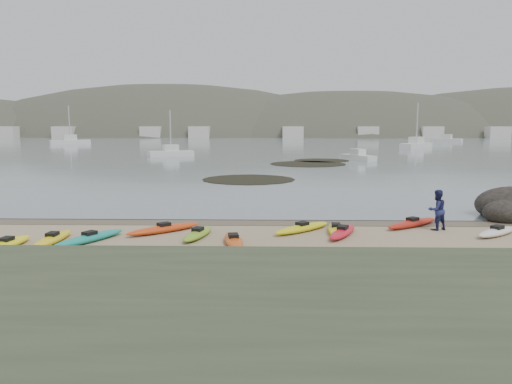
{
  "coord_description": "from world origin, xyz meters",
  "views": [
    {
      "loc": [
        0.65,
        -25.56,
        5.03
      ],
      "look_at": [
        0.0,
        0.0,
        1.5
      ],
      "focal_mm": 35.0,
      "sensor_mm": 36.0,
      "label": 1
    }
  ],
  "objects": [
    {
      "name": "wet_sand",
      "position": [
        0.0,
        -0.3,
        0.0
      ],
      "size": [
        60.0,
        60.0,
        0.0
      ],
      "primitive_type": "plane",
      "color": "brown",
      "rests_on": "ground"
    },
    {
      "name": "moored_boats",
      "position": [
        4.1,
        81.56,
        0.58
      ],
      "size": [
        103.62,
        73.95,
        1.26
      ],
      "color": "silver",
      "rests_on": "ground"
    },
    {
      "name": "ground",
      "position": [
        0.0,
        0.0,
        0.0
      ],
      "size": [
        600.0,
        600.0,
        0.0
      ],
      "primitive_type": "plane",
      "color": "tan",
      "rests_on": "ground"
    },
    {
      "name": "person_east",
      "position": [
        8.62,
        -2.11,
        0.96
      ],
      "size": [
        1.14,
        1.03,
        1.93
      ],
      "primitive_type": "imported",
      "rotation": [
        0.0,
        0.0,
        3.53
      ],
      "color": "navy",
      "rests_on": "ground"
    },
    {
      "name": "water",
      "position": [
        0.0,
        300.0,
        0.01
      ],
      "size": [
        1200.0,
        1200.0,
        0.0
      ],
      "primitive_type": "plane",
      "color": "slate",
      "rests_on": "ground"
    },
    {
      "name": "far_town",
      "position": [
        6.0,
        145.0,
        2.0
      ],
      "size": [
        199.0,
        5.0,
        4.0
      ],
      "color": "beige",
      "rests_on": "ground"
    },
    {
      "name": "bluff",
      "position": [
        0.0,
        -17.5,
        1.0
      ],
      "size": [
        60.0,
        8.0,
        2.0
      ],
      "primitive_type": "cube",
      "color": "#475138",
      "rests_on": "ground"
    },
    {
      "name": "far_hills",
      "position": [
        39.38,
        193.97,
        -15.93
      ],
      "size": [
        550.0,
        135.0,
        80.0
      ],
      "color": "#384235",
      "rests_on": "ground"
    },
    {
      "name": "kayaks",
      "position": [
        -0.43,
        -3.76,
        0.17
      ],
      "size": [
        22.89,
        7.71,
        0.34
      ],
      "color": "teal",
      "rests_on": "ground"
    },
    {
      "name": "kelp_mats",
      "position": [
        3.93,
        31.93,
        0.03
      ],
      "size": [
        16.8,
        30.98,
        0.04
      ],
      "color": "black",
      "rests_on": "water"
    }
  ]
}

